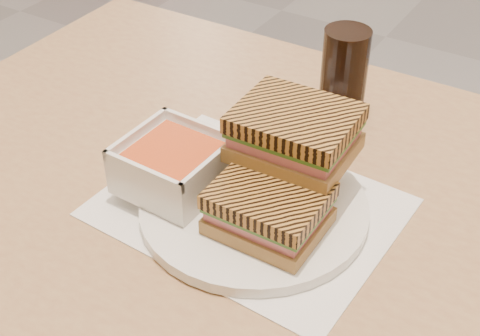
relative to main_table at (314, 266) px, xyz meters
The scene contains 7 objects.
main_table is the anchor object (origin of this frame).
tray_liner 0.14m from the main_table, 139.77° to the right, with size 0.35×0.28×0.00m.
plate 0.15m from the main_table, 132.31° to the right, with size 0.27×0.27×0.01m.
soup_bowl 0.24m from the main_table, 152.16° to the right, with size 0.12×0.12×0.06m.
panini_lower 0.18m from the main_table, 103.74° to the right, with size 0.12×0.10×0.05m.
panini_upper 0.21m from the main_table, 156.60° to the right, with size 0.14×0.11×0.06m.
cola_glass 0.26m from the main_table, 107.79° to the left, with size 0.06×0.06×0.14m.
Camera 1 is at (0.32, -2.51, 1.28)m, focal length 50.14 mm.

